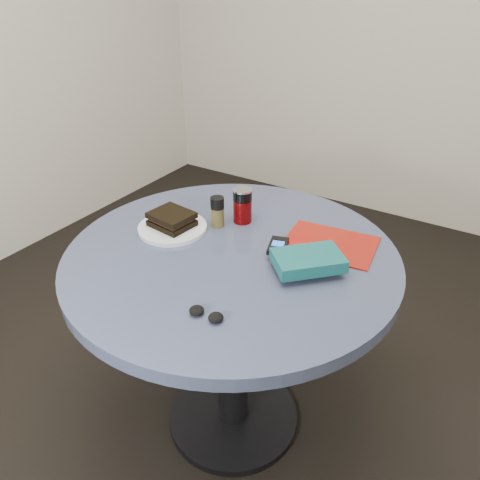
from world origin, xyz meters
The scene contains 11 objects.
ground centered at (0.00, 0.00, 0.00)m, with size 4.00×4.00×0.00m, color black.
table centered at (0.00, 0.00, 0.59)m, with size 1.00×1.00×0.75m.
plate centered at (-0.23, 0.01, 0.76)m, with size 0.22×0.22×0.01m, color white.
sandwich centered at (-0.24, 0.01, 0.79)m, with size 0.14×0.13×0.05m.
soda_can centered at (-0.07, 0.18, 0.81)m, with size 0.08×0.08×0.12m.
pepper_grinder centered at (-0.13, 0.11, 0.80)m, with size 0.05×0.05×0.10m.
magazine centered at (0.23, 0.20, 0.75)m, with size 0.27×0.20×0.00m, color maroon.
red_book centered at (0.20, 0.08, 0.76)m, with size 0.18×0.12×0.01m, color #B4110E.
novel centered at (0.24, 0.02, 0.79)m, with size 0.19×0.12×0.04m, color #115053.
mp3_player centered at (0.12, 0.06, 0.78)m, with size 0.08×0.10×0.02m.
headphones centered at (0.11, -0.29, 0.76)m, with size 0.09×0.04×0.02m.
Camera 1 is at (0.65, -0.99, 1.49)m, focal length 35.00 mm.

